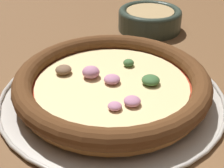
% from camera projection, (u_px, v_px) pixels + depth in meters
% --- Properties ---
extents(ground_plane, '(3.00, 3.00, 0.00)m').
position_uv_depth(ground_plane, '(112.00, 97.00, 0.50)').
color(ground_plane, brown).
extents(pizza_tray, '(0.35, 0.35, 0.01)m').
position_uv_depth(pizza_tray, '(112.00, 95.00, 0.49)').
color(pizza_tray, '#B7B2A8').
rests_on(pizza_tray, ground_plane).
extents(pizza, '(0.30, 0.30, 0.04)m').
position_uv_depth(pizza, '(112.00, 82.00, 0.48)').
color(pizza, '#A86B33').
rests_on(pizza, pizza_tray).
extents(bowl_near, '(0.14, 0.14, 0.05)m').
position_uv_depth(bowl_near, '(150.00, 18.00, 0.72)').
color(bowl_near, '#334238').
rests_on(bowl_near, ground_plane).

